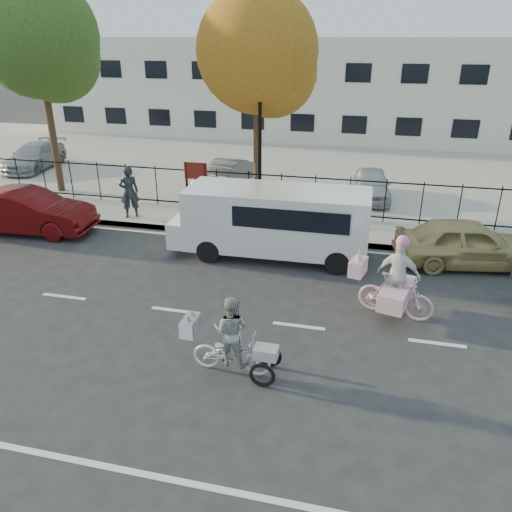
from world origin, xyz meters
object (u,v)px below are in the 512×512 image
(zebra_trike, at_px, (232,344))
(lot_car_d, at_px, (371,184))
(lot_car_a, at_px, (34,156))
(red_sedan, at_px, (27,211))
(lamppost, at_px, (260,132))
(lot_car_c, at_px, (224,176))
(unicorn_bike, at_px, (395,287))
(white_van, at_px, (274,220))
(gold_sedan, at_px, (468,243))
(pedestrian, at_px, (129,192))

(zebra_trike, bearing_deg, lot_car_d, -10.41)
(zebra_trike, relative_size, lot_car_a, 0.47)
(zebra_trike, bearing_deg, red_sedan, 57.31)
(lamppost, bearing_deg, red_sedan, -157.48)
(lot_car_c, bearing_deg, unicorn_bike, -42.17)
(white_van, bearing_deg, unicorn_bike, -39.98)
(white_van, xyz_separation_m, lot_car_d, (2.68, 6.04, -0.40))
(white_van, relative_size, gold_sedan, 1.43)
(white_van, height_order, red_sedan, white_van)
(red_sedan, height_order, gold_sedan, red_sedan)
(pedestrian, bearing_deg, lot_car_c, -153.00)
(red_sedan, height_order, pedestrian, pedestrian)
(pedestrian, xyz_separation_m, lot_car_a, (-7.74, 5.44, -0.32))
(lamppost, distance_m, unicorn_bike, 7.74)
(unicorn_bike, bearing_deg, pedestrian, 76.76)
(lot_car_c, bearing_deg, pedestrian, -108.45)
(lamppost, height_order, lot_car_d, lamppost)
(zebra_trike, relative_size, pedestrian, 1.04)
(lot_car_a, bearing_deg, lot_car_c, -13.85)
(lot_car_a, bearing_deg, red_sedan, -62.02)
(white_van, bearing_deg, zebra_trike, -87.40)
(zebra_trike, height_order, lot_car_c, zebra_trike)
(unicorn_bike, bearing_deg, gold_sedan, -17.38)
(zebra_trike, relative_size, gold_sedan, 0.47)
(zebra_trike, xyz_separation_m, lot_car_c, (-3.68, 11.66, 0.11))
(unicorn_bike, bearing_deg, white_van, 65.05)
(lamppost, height_order, white_van, lamppost)
(lamppost, height_order, unicorn_bike, lamppost)
(red_sedan, bearing_deg, white_van, -94.11)
(unicorn_bike, xyz_separation_m, lot_car_d, (-0.77, 8.83, -0.02))
(lot_car_d, bearing_deg, pedestrian, -157.47)
(white_van, relative_size, pedestrian, 3.16)
(red_sedan, bearing_deg, gold_sedan, -91.73)
(lamppost, xyz_separation_m, unicorn_bike, (4.57, -5.79, -2.36))
(red_sedan, height_order, lot_car_c, red_sedan)
(lot_car_d, bearing_deg, gold_sedan, -67.21)
(zebra_trike, distance_m, pedestrian, 9.61)
(unicorn_bike, xyz_separation_m, white_van, (-3.45, 2.79, 0.38))
(red_sedan, relative_size, gold_sedan, 1.09)
(lamppost, height_order, pedestrian, lamppost)
(pedestrian, bearing_deg, lot_car_d, 172.54)
(red_sedan, relative_size, pedestrian, 2.42)
(pedestrian, xyz_separation_m, lot_car_c, (2.21, 4.08, -0.33))
(pedestrian, xyz_separation_m, lot_car_d, (8.21, 4.20, -0.33))
(white_van, distance_m, red_sedan, 8.36)
(zebra_trike, distance_m, lot_car_a, 18.85)
(gold_sedan, xyz_separation_m, lot_car_d, (-2.83, 5.46, 0.04))
(pedestrian, bearing_deg, gold_sedan, 138.93)
(lot_car_c, bearing_deg, red_sedan, -120.41)
(lot_car_a, bearing_deg, white_van, -34.82)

